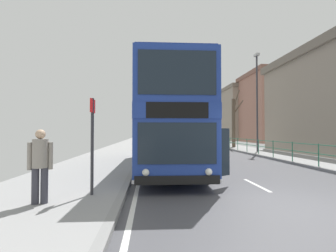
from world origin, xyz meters
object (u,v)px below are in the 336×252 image
(background_bus_far_lane, at_px, (195,132))
(pedestrian_companion, at_px, (40,162))
(bus_stop_sign_near, at_px, (92,135))
(double_decker_bus_main, at_px, (167,122))
(bare_tree_far_00, at_px, (234,121))
(background_building_02, at_px, (240,115))
(street_lamp_far_side, at_px, (257,95))
(background_building_00, at_px, (275,107))

(background_bus_far_lane, height_order, pedestrian_companion, background_bus_far_lane)
(pedestrian_companion, bearing_deg, bus_stop_sign_near, 36.69)
(double_decker_bus_main, xyz_separation_m, pedestrian_companion, (-3.36, -6.23, -1.18))
(pedestrian_companion, distance_m, bare_tree_far_00, 23.23)
(background_building_02, bearing_deg, double_decker_bus_main, -114.90)
(bus_stop_sign_near, distance_m, bare_tree_far_00, 22.05)
(bus_stop_sign_near, relative_size, background_building_02, 0.16)
(street_lamp_far_side, bearing_deg, bare_tree_far_00, 88.90)
(street_lamp_far_side, xyz_separation_m, bare_tree_far_00, (0.12, 6.07, -1.92))
(background_bus_far_lane, bearing_deg, bare_tree_far_00, -75.31)
(street_lamp_far_side, bearing_deg, background_building_02, 71.79)
(bare_tree_far_00, xyz_separation_m, background_building_02, (10.76, 26.97, 2.62))
(bus_stop_sign_near, distance_m, background_building_02, 51.11)
(pedestrian_companion, xyz_separation_m, street_lamp_far_side, (11.43, 14.01, 3.76))
(double_decker_bus_main, xyz_separation_m, bare_tree_far_00, (8.19, 13.85, 0.66))
(double_decker_bus_main, distance_m, pedestrian_companion, 7.17)
(double_decker_bus_main, bearing_deg, pedestrian_companion, -118.34)
(background_bus_far_lane, relative_size, street_lamp_far_side, 1.12)
(background_bus_far_lane, distance_m, street_lamp_far_side, 15.95)
(bus_stop_sign_near, height_order, background_building_02, background_building_02)
(street_lamp_far_side, height_order, background_building_02, background_building_02)
(double_decker_bus_main, distance_m, street_lamp_far_side, 11.51)
(background_building_00, bearing_deg, double_decker_bus_main, -125.81)
(pedestrian_companion, distance_m, background_building_02, 52.26)
(double_decker_bus_main, relative_size, bus_stop_sign_near, 4.28)
(pedestrian_companion, bearing_deg, double_decker_bus_main, 61.66)
(pedestrian_companion, relative_size, bus_stop_sign_near, 0.67)
(background_bus_far_lane, height_order, bare_tree_far_00, bare_tree_far_00)
(background_bus_far_lane, distance_m, bare_tree_far_00, 9.79)
(double_decker_bus_main, height_order, background_building_00, background_building_00)
(bus_stop_sign_near, bearing_deg, background_building_02, 65.29)
(background_bus_far_lane, distance_m, bus_stop_sign_near, 29.84)
(pedestrian_companion, xyz_separation_m, bare_tree_far_00, (11.55, 20.07, 1.84))
(background_bus_far_lane, relative_size, background_building_00, 0.77)
(bare_tree_far_00, bearing_deg, background_building_00, 49.88)
(background_building_00, bearing_deg, background_building_02, 98.14)
(bare_tree_far_00, distance_m, background_building_00, 19.63)
(street_lamp_far_side, xyz_separation_m, background_building_00, (12.61, 20.89, 1.14))
(background_bus_far_lane, bearing_deg, double_decker_bus_main, -103.84)
(bus_stop_sign_near, relative_size, background_building_00, 0.21)
(bus_stop_sign_near, bearing_deg, bare_tree_far_00, 61.38)
(pedestrian_companion, bearing_deg, bare_tree_far_00, 60.09)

